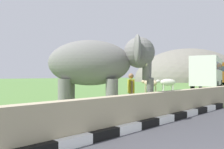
{
  "coord_description": "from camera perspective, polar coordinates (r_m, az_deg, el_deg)",
  "views": [
    {
      "loc": [
        -3.74,
        -0.47,
        1.57
      ],
      "look_at": [
        2.35,
        5.63,
        1.6
      ],
      "focal_mm": 36.87,
      "sensor_mm": 36.0,
      "label": 1
    }
  ],
  "objects": [
    {
      "name": "striped_curb",
      "position": [
        5.52,
        -5.45,
        -15.44
      ],
      "size": [
        16.2,
        0.2,
        0.24
      ],
      "color": "white",
      "rests_on": "ground_plane"
    },
    {
      "name": "barrier_parapet",
      "position": [
        7.31,
        7.52,
        -8.61
      ],
      "size": [
        28.0,
        0.36,
        1.0
      ],
      "primitive_type": "cube",
      "color": "tan",
      "rests_on": "ground_plane"
    },
    {
      "name": "elephant",
      "position": [
        8.64,
        -3.23,
        2.53
      ],
      "size": [
        3.82,
        3.85,
        3.0
      ],
      "color": "slate",
      "rests_on": "ground_plane"
    },
    {
      "name": "person_handler",
      "position": [
        9.71,
        4.74,
        -4.0
      ],
      "size": [
        0.5,
        0.53,
        1.66
      ],
      "color": "navy",
      "rests_on": "ground_plane"
    },
    {
      "name": "bus_white",
      "position": [
        28.12,
        22.62,
        0.85
      ],
      "size": [
        9.03,
        4.8,
        3.5
      ],
      "color": "silver",
      "rests_on": "ground_plane"
    },
    {
      "name": "bus_orange",
      "position": [
        40.16,
        25.46,
        0.55
      ],
      "size": [
        9.56,
        3.92,
        3.5
      ],
      "color": "orange",
      "rests_on": "ground_plane"
    },
    {
      "name": "cow_near",
      "position": [
        20.33,
        9.42,
        -2.17
      ],
      "size": [
        0.88,
        1.93,
        1.23
      ],
      "color": "tan",
      "rests_on": "ground_plane"
    },
    {
      "name": "cow_mid",
      "position": [
        22.49,
        13.59,
        -1.98
      ],
      "size": [
        1.64,
        1.63,
        1.23
      ],
      "color": "beige",
      "rests_on": "ground_plane"
    },
    {
      "name": "hill_east",
      "position": [
        65.67,
        18.51,
        -1.56
      ],
      "size": [
        33.2,
        26.56,
        17.45
      ],
      "color": "slate",
      "rests_on": "ground_plane"
    }
  ]
}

